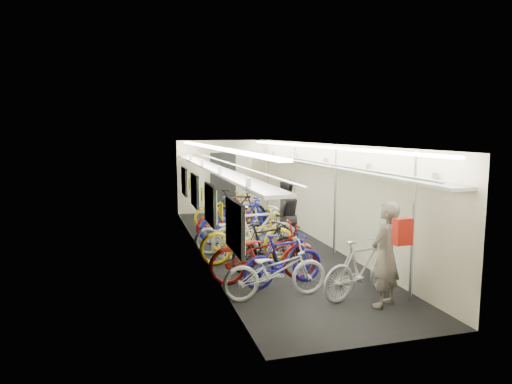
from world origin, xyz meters
TOP-DOWN VIEW (x-y plane):
  - train_car_shell at (-0.36, 0.71)m, footprint 10.00×10.00m
  - bicycle_0 at (-0.76, -3.07)m, footprint 1.76×0.66m
  - bicycle_1 at (-0.44, -2.57)m, footprint 1.62×0.74m
  - bicycle_2 at (-0.71, -2.26)m, footprint 2.02×0.73m
  - bicycle_3 at (-0.48, -1.55)m, footprint 1.62×0.96m
  - bicycle_4 at (-0.68, -0.99)m, footprint 2.06×0.79m
  - bicycle_5 at (-0.45, -0.75)m, footprint 1.97×0.70m
  - bicycle_6 at (-0.78, -0.26)m, footprint 1.87×0.93m
  - bicycle_7 at (-0.49, 0.51)m, footprint 1.97×0.63m
  - bicycle_8 at (-0.63, 1.52)m, footprint 1.88×1.28m
  - bicycle_9 at (-0.13, 2.56)m, footprint 1.83×1.19m
  - bicycle_10 at (-0.43, 2.65)m, footprint 1.91×0.99m
  - bicycle_11 at (0.60, -3.42)m, footprint 1.68×0.90m
  - passenger_near at (0.76, -3.84)m, footprint 0.71×0.63m
  - passenger_mid at (0.31, -0.41)m, footprint 0.81×0.64m
  - backpack at (0.71, -4.33)m, footprint 0.27×0.15m

SIDE VIEW (x-z plane):
  - bicycle_0 at x=-0.76m, z-range 0.00..0.92m
  - bicycle_8 at x=-0.63m, z-range 0.00..0.94m
  - bicycle_6 at x=-0.78m, z-range 0.00..0.94m
  - bicycle_1 at x=-0.44m, z-range 0.00..0.94m
  - bicycle_3 at x=-0.48m, z-range 0.00..0.94m
  - bicycle_10 at x=-0.43m, z-range 0.00..0.96m
  - bicycle_11 at x=0.60m, z-range 0.00..0.97m
  - bicycle_2 at x=-0.71m, z-range 0.00..1.06m
  - bicycle_4 at x=-0.68m, z-range 0.00..1.07m
  - bicycle_9 at x=-0.13m, z-range 0.00..1.07m
  - bicycle_5 at x=-0.45m, z-range 0.00..1.16m
  - bicycle_7 at x=-0.49m, z-range 0.00..1.17m
  - passenger_near at x=0.76m, z-range 0.00..1.63m
  - passenger_mid at x=0.31m, z-range 0.00..1.64m
  - backpack at x=0.71m, z-range 1.09..1.47m
  - train_car_shell at x=-0.36m, z-range -3.34..6.66m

